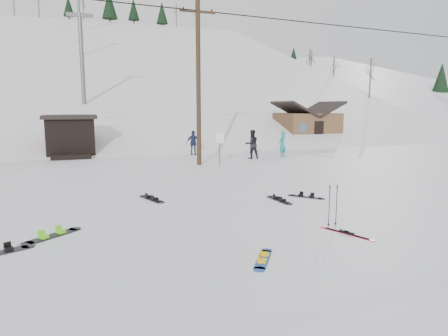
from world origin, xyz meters
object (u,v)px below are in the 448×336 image
object	(u,v)px
cabin	(307,127)
hero_skis	(347,233)
utility_pole	(198,82)
hero_snowboard	(263,259)

from	to	relation	value
cabin	hero_skis	distance (m)	26.68
utility_pole	hero_skis	bearing A→B (deg)	-88.99
cabin	hero_skis	bearing A→B (deg)	-118.62
cabin	hero_snowboard	xyz separation A→B (m)	(-15.59, -24.29, -1.46)
utility_pole	cabin	world-z (taller)	utility_pole
hero_snowboard	utility_pole	bearing A→B (deg)	22.77
utility_pole	hero_skis	world-z (taller)	utility_pole
hero_snowboard	cabin	bearing A→B (deg)	0.35
hero_snowboard	hero_skis	distance (m)	2.97
hero_snowboard	hero_skis	xyz separation A→B (m)	(2.83, 0.90, -0.00)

